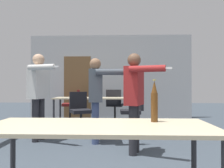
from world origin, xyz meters
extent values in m
cube|color=#B2B5B7|center=(0.00, 5.81, 1.38)|extent=(5.38, 0.10, 2.76)
cube|color=brown|center=(-1.10, 5.76, 1.02)|extent=(0.90, 0.02, 2.05)
cube|color=#C6B793|center=(0.15, 0.31, 0.73)|extent=(1.89, 0.74, 0.03)
cylinder|color=#2D2D33|center=(-0.73, 0.62, 0.36)|extent=(0.05, 0.05, 0.72)
cylinder|color=#2D2D33|center=(1.04, 0.62, 0.36)|extent=(0.05, 0.05, 0.72)
cube|color=#C6B793|center=(-0.29, 4.38, 0.73)|extent=(2.31, 0.73, 0.03)
cylinder|color=#2D2D33|center=(-1.38, 4.07, 0.36)|extent=(0.05, 0.05, 0.72)
cylinder|color=#2D2D33|center=(0.81, 4.07, 0.36)|extent=(0.05, 0.05, 0.72)
cylinder|color=#2D2D33|center=(-1.38, 4.68, 0.36)|extent=(0.05, 0.05, 0.72)
cylinder|color=#2D2D33|center=(0.81, 4.68, 0.36)|extent=(0.05, 0.05, 0.72)
cylinder|color=#3D4C75|center=(-0.15, 2.69, 0.38)|extent=(0.14, 0.14, 0.77)
cylinder|color=#3D4C75|center=(-0.12, 2.50, 0.38)|extent=(0.14, 0.14, 0.77)
cube|color=#4C5660|center=(-0.14, 2.60, 1.07)|extent=(0.30, 0.47, 0.61)
sphere|color=#936B4C|center=(-0.14, 2.60, 1.48)|extent=(0.21, 0.21, 0.21)
cylinder|color=#4C5660|center=(-0.17, 2.87, 1.05)|extent=(0.11, 0.11, 0.52)
cylinder|color=#4C5660|center=(0.16, 2.36, 1.31)|extent=(0.53, 0.17, 0.11)
cube|color=white|center=(0.45, 2.40, 1.31)|extent=(0.12, 0.05, 0.03)
cylinder|color=#28282D|center=(0.58, 2.03, 0.38)|extent=(0.12, 0.12, 0.77)
cylinder|color=#28282D|center=(0.52, 1.87, 0.38)|extent=(0.12, 0.12, 0.77)
cube|color=maroon|center=(0.55, 1.95, 1.07)|extent=(0.34, 0.45, 0.60)
sphere|color=brown|center=(0.55, 1.95, 1.48)|extent=(0.21, 0.21, 0.21)
cylinder|color=maroon|center=(0.64, 2.18, 1.05)|extent=(0.09, 0.09, 0.52)
cylinder|color=maroon|center=(0.71, 1.63, 1.31)|extent=(0.52, 0.27, 0.09)
cube|color=white|center=(0.99, 1.53, 1.31)|extent=(0.13, 0.07, 0.03)
cylinder|color=#28282D|center=(-1.23, 2.76, 0.41)|extent=(0.12, 0.12, 0.82)
cylinder|color=#28282D|center=(-1.28, 2.60, 0.41)|extent=(0.12, 0.12, 0.82)
cube|color=silver|center=(-1.26, 2.68, 1.14)|extent=(0.35, 0.46, 0.64)
sphere|color=#DBAD89|center=(-1.26, 2.68, 1.58)|extent=(0.23, 0.23, 0.23)
cylinder|color=silver|center=(-1.17, 2.92, 1.13)|extent=(0.10, 0.10, 0.56)
cylinder|color=silver|center=(-1.08, 2.35, 1.40)|extent=(0.56, 0.28, 0.10)
cube|color=white|center=(-0.79, 2.25, 1.40)|extent=(0.13, 0.07, 0.03)
cylinder|color=black|center=(0.18, 5.06, 0.01)|extent=(0.52, 0.52, 0.03)
cylinder|color=black|center=(0.18, 5.06, 0.24)|extent=(0.06, 0.06, 0.42)
cube|color=black|center=(0.18, 5.06, 0.49)|extent=(0.51, 0.51, 0.08)
cube|color=black|center=(0.15, 4.80, 0.74)|extent=(0.44, 0.11, 0.42)
cylinder|color=black|center=(-0.61, 3.71, 0.01)|extent=(0.52, 0.52, 0.03)
cylinder|color=black|center=(-0.61, 3.71, 0.22)|extent=(0.06, 0.06, 0.39)
cube|color=black|center=(-0.61, 3.71, 0.46)|extent=(0.61, 0.61, 0.08)
cube|color=black|center=(-0.72, 3.94, 0.71)|extent=(0.42, 0.24, 0.42)
cylinder|color=black|center=(-1.23, 5.25, 0.01)|extent=(0.52, 0.52, 0.03)
cylinder|color=black|center=(-1.23, 5.25, 0.23)|extent=(0.06, 0.06, 0.41)
cube|color=maroon|center=(-1.23, 5.25, 0.48)|extent=(0.52, 0.52, 0.08)
cube|color=maroon|center=(-0.97, 5.28, 0.73)|extent=(0.12, 0.44, 0.42)
cylinder|color=black|center=(0.57, 3.65, 0.01)|extent=(0.52, 0.52, 0.03)
cylinder|color=black|center=(0.57, 3.65, 0.22)|extent=(0.06, 0.06, 0.39)
cube|color=black|center=(0.57, 3.65, 0.46)|extent=(0.47, 0.47, 0.08)
cube|color=black|center=(0.83, 3.66, 0.71)|extent=(0.07, 0.44, 0.42)
cylinder|color=#563314|center=(0.64, 0.48, 0.88)|extent=(0.06, 0.06, 0.26)
cone|color=#563314|center=(0.64, 0.48, 1.06)|extent=(0.06, 0.06, 0.12)
cylinder|color=gold|center=(0.64, 0.48, 1.12)|extent=(0.03, 0.03, 0.01)
camera|label=1|loc=(0.33, -1.50, 1.07)|focal=35.00mm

